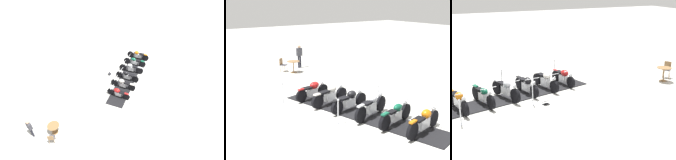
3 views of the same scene
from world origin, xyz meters
TOP-DOWN VIEW (x-y plane):
  - ground_plane at (0.00, 0.00)m, footprint 80.00×80.00m
  - display_platform at (0.00, 0.00)m, footprint 8.17×3.43m
  - motorcycle_copper at (-2.83, -0.78)m, footprint 0.79×2.25m
  - motorcycle_forest at (-1.70, -0.47)m, footprint 0.86×2.19m
  - motorcycle_chrome at (-0.56, -0.18)m, footprint 0.98×2.24m
  - motorcycle_black at (0.57, 0.12)m, footprint 0.79×2.17m
  - motorcycle_cream at (1.71, 0.42)m, footprint 0.84×2.23m
  - motorcycle_maroon at (2.85, 0.70)m, footprint 0.70×2.00m
  - stanchion_right_mid at (0.37, -1.40)m, footprint 0.33×0.33m
  - stanchion_left_rear at (2.95, 2.26)m, footprint 0.35×0.35m
  - stanchion_left_mid at (-0.37, 1.40)m, footprint 0.28×0.28m
  - stanchion_right_front at (-2.95, -2.26)m, footprint 0.29×0.29m
  - info_placard at (0.93, -1.58)m, footprint 0.36×0.32m
  - cafe_table at (8.32, -0.91)m, footprint 0.83×0.83m
  - cafe_chair_near_table at (8.98, -0.41)m, footprint 0.56×0.56m

SIDE VIEW (x-z plane):
  - ground_plane at x=0.00m, z-range 0.00..0.00m
  - display_platform at x=0.00m, z-range 0.00..0.04m
  - info_placard at x=0.93m, z-range -0.04..0.18m
  - stanchion_right_mid at x=0.37m, z-range -0.18..0.83m
  - stanchion_left_rear at x=2.95m, z-range -0.21..0.88m
  - stanchion_right_front at x=-2.95m, z-range -0.15..0.93m
  - stanchion_left_mid at x=-0.37m, z-range -0.15..0.93m
  - motorcycle_forest at x=-1.70m, z-range -0.01..0.94m
  - motorcycle_black at x=0.57m, z-range 0.02..0.96m
  - motorcycle_maroon at x=2.85m, z-range 0.05..0.94m
  - motorcycle_cream at x=1.71m, z-range 0.02..0.97m
  - motorcycle_copper at x=-2.83m, z-range 0.01..0.99m
  - motorcycle_chrome at x=-0.56m, z-range 0.01..1.03m
  - cafe_chair_near_table at x=8.98m, z-range 0.07..1.01m
  - cafe_table at x=8.32m, z-range 0.20..0.99m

